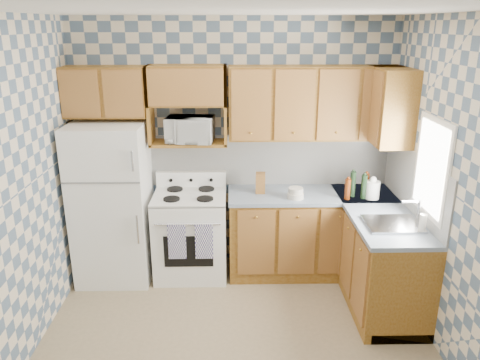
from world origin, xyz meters
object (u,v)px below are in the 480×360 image
(stove_body, at_px, (191,235))
(microwave, at_px, (190,130))
(refrigerator, at_px, (113,203))
(electric_kettle, at_px, (372,190))

(stove_body, height_order, microwave, microwave)
(refrigerator, distance_m, electric_kettle, 2.69)
(refrigerator, xyz_separation_m, electric_kettle, (2.68, -0.13, 0.17))
(refrigerator, distance_m, microwave, 1.12)
(stove_body, bearing_deg, electric_kettle, -4.64)
(refrigerator, relative_size, microwave, 3.52)
(stove_body, bearing_deg, microwave, 83.14)
(refrigerator, distance_m, stove_body, 0.89)
(microwave, relative_size, electric_kettle, 2.64)
(refrigerator, bearing_deg, stove_body, 1.78)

